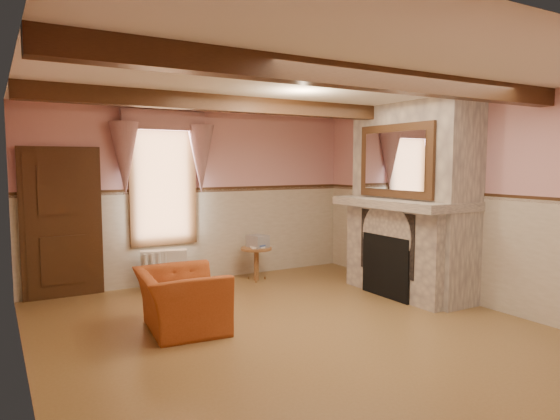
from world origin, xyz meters
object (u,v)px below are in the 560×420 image
radiator (164,269)px  oil_lamp (392,189)px  bowl (408,196)px  mantel_clock (375,190)px  side_table (256,264)px  armchair (181,300)px

radiator → oil_lamp: (2.94, -1.86, 1.26)m
bowl → mantel_clock: 0.74m
radiator → mantel_clock: bearing=-11.3°
side_table → oil_lamp: (1.45, -1.63, 1.29)m
radiator → armchair: bearing=-86.5°
side_table → bowl: bearing=-53.7°
armchair → mantel_clock: bearing=-75.8°
armchair → radiator: (0.41, 1.99, -0.05)m
side_table → radiator: bearing=171.3°
bowl → mantel_clock: (0.00, 0.74, 0.06)m
radiator → bowl: (2.94, -2.20, 1.16)m
armchair → mantel_clock: size_ratio=4.49×
mantel_clock → radiator: bearing=153.5°
bowl → mantel_clock: bearing=90.0°
radiator → oil_lamp: size_ratio=2.50×
radiator → mantel_clock: (2.94, -1.46, 1.22)m
radiator → bowl: bearing=-21.6°
side_table → bowl: 2.72m
oil_lamp → armchair: bearing=-177.9°
armchair → side_table: armchair is taller
armchair → radiator: size_ratio=1.54×
bowl → oil_lamp: bearing=90.0°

